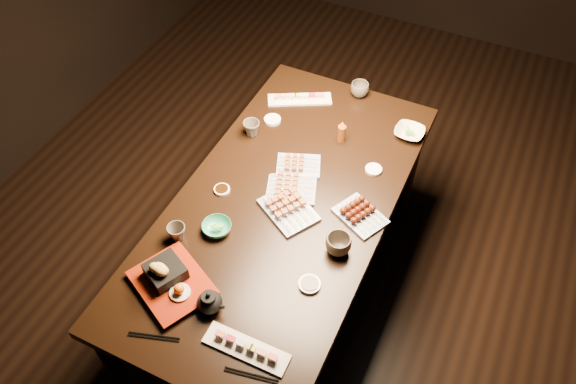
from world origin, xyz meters
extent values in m
plane|color=black|center=(0.00, 0.00, 0.00)|extent=(5.00, 5.00, 0.00)
cube|color=black|center=(-0.03, -0.31, 0.38)|extent=(1.02, 1.86, 0.75)
imported|color=#309373|center=(-0.22, -0.56, 0.77)|extent=(0.17, 0.17, 0.04)
imported|color=beige|center=(0.34, 0.35, 0.77)|extent=(0.15, 0.15, 0.04)
imported|color=#50473D|center=(-0.35, -0.67, 0.79)|extent=(0.09, 0.09, 0.07)
imported|color=#50473D|center=(0.28, -0.44, 0.79)|extent=(0.11, 0.11, 0.08)
imported|color=#50473D|center=(-0.36, 0.02, 0.79)|extent=(0.11, 0.11, 0.08)
imported|color=#50473D|center=(0.01, 0.53, 0.79)|extent=(0.11, 0.11, 0.08)
cylinder|color=brown|center=(0.05, 0.17, 0.81)|extent=(0.05, 0.05, 0.12)
cylinder|color=white|center=(-0.31, -0.36, 0.76)|extent=(0.08, 0.08, 0.01)
cylinder|color=white|center=(0.26, 0.05, 0.76)|extent=(0.09, 0.09, 0.01)
cylinder|color=white|center=(0.24, -0.64, 0.76)|extent=(0.11, 0.11, 0.02)
cylinder|color=white|center=(-0.31, 0.15, 0.76)|extent=(0.09, 0.09, 0.01)
camera|label=1|loc=(0.66, -1.72, 2.65)|focal=35.00mm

